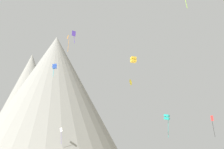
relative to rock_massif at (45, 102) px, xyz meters
The scene contains 9 objects.
rock_massif is the anchor object (origin of this frame).
kite_indigo_high 56.07m from the rock_massif, 79.74° to the right, with size 0.81×0.60×2.80m.
kite_orange_high 31.96m from the rock_massif, 73.41° to the right, with size 0.61×0.85×5.21m.
kite_red_low 62.76m from the rock_massif, 44.54° to the right, with size 0.67×0.38×5.18m.
kite_gold_high 46.04m from the rock_massif, 55.38° to the right, with size 1.55×1.52×1.45m.
kite_teal_low 53.47m from the rock_massif, 50.29° to the right, with size 1.69×1.67×5.68m.
kite_blue_mid 50.62m from the rock_massif, 82.96° to the right, with size 0.95×0.89×2.78m.
kite_white_low 28.42m from the rock_massif, 73.18° to the right, with size 0.93×0.99×4.68m.
kite_yellow_mid 51.39m from the rock_massif, 62.92° to the right, with size 1.01×1.32×1.43m.
Camera 1 is at (-7.58, -24.46, 4.01)m, focal length 45.50 mm.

